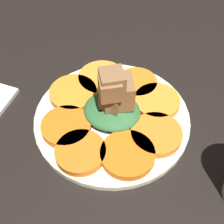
{
  "coord_description": "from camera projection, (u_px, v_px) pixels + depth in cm",
  "views": [
    {
      "loc": [
        -11.3,
        30.84,
        43.91
      ],
      "look_at": [
        0.0,
        0.0,
        4.1
      ],
      "focal_mm": 50.0,
      "sensor_mm": 36.0,
      "label": 1
    }
  ],
  "objects": [
    {
      "name": "fork",
      "position": [
        124.0,
        93.0,
        0.55
      ],
      "size": [
        17.67,
        5.81,
        0.4
      ],
      "rotation": [
        0.0,
        0.0,
        0.24
      ],
      "color": "silver",
      "rests_on": "plate"
    },
    {
      "name": "carrot_slice_3",
      "position": [
        137.0,
        83.0,
        0.56
      ],
      "size": [
        7.24,
        7.24,
        1.23
      ],
      "primitive_type": "cylinder",
      "color": "orange",
      "rests_on": "plate"
    },
    {
      "name": "carrot_slice_1",
      "position": [
        156.0,
        134.0,
        0.49
      ],
      "size": [
        8.16,
        8.16,
        1.23
      ],
      "primitive_type": "cylinder",
      "color": "orange",
      "rests_on": "plate"
    },
    {
      "name": "center_pile",
      "position": [
        113.0,
        101.0,
        0.5
      ],
      "size": [
        9.49,
        8.58,
        9.8
      ],
      "color": "#2D6033",
      "rests_on": "plate"
    },
    {
      "name": "plate",
      "position": [
        112.0,
        118.0,
        0.53
      ],
      "size": [
        26.17,
        26.17,
        1.05
      ],
      "color": "beige",
      "rests_on": "table_slab"
    },
    {
      "name": "carrot_slice_2",
      "position": [
        157.0,
        101.0,
        0.54
      ],
      "size": [
        7.88,
        7.88,
        1.23
      ],
      "primitive_type": "cylinder",
      "color": "orange",
      "rests_on": "plate"
    },
    {
      "name": "carrot_slice_0",
      "position": [
        128.0,
        154.0,
        0.47
      ],
      "size": [
        8.36,
        8.36,
        1.23
      ],
      "primitive_type": "cylinder",
      "color": "#D66114",
      "rests_on": "plate"
    },
    {
      "name": "carrot_slice_6",
      "position": [
        66.0,
        126.0,
        0.5
      ],
      "size": [
        8.06,
        8.06,
        1.23
      ],
      "primitive_type": "cylinder",
      "color": "orange",
      "rests_on": "plate"
    },
    {
      "name": "carrot_slice_7",
      "position": [
        81.0,
        152.0,
        0.47
      ],
      "size": [
        7.8,
        7.8,
        1.23
      ],
      "primitive_type": "cylinder",
      "color": "orange",
      "rests_on": "plate"
    },
    {
      "name": "carrot_slice_4",
      "position": [
        102.0,
        78.0,
        0.57
      ],
      "size": [
        8.63,
        8.63,
        1.23
      ],
      "primitive_type": "cylinder",
      "color": "orange",
      "rests_on": "plate"
    },
    {
      "name": "carrot_slice_5",
      "position": [
        73.0,
        93.0,
        0.55
      ],
      "size": [
        8.38,
        8.38,
        1.23
      ],
      "primitive_type": "cylinder",
      "color": "orange",
      "rests_on": "plate"
    },
    {
      "name": "table_slab",
      "position": [
        112.0,
        123.0,
        0.54
      ],
      "size": [
        120.0,
        120.0,
        2.0
      ],
      "primitive_type": "cube",
      "color": "black",
      "rests_on": "ground"
    }
  ]
}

